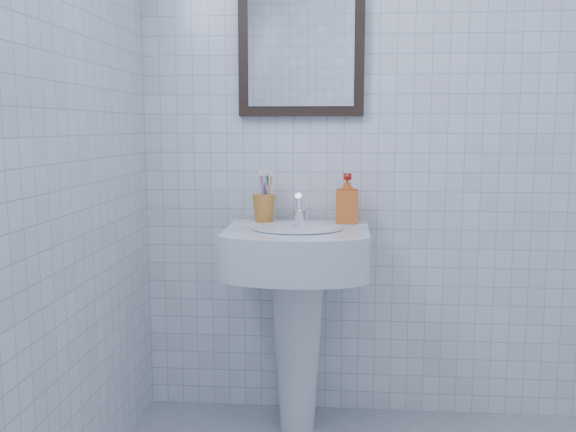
{
  "coord_description": "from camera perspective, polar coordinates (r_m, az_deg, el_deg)",
  "views": [
    {
      "loc": [
        -0.28,
        -1.42,
        1.2
      ],
      "look_at": [
        -0.47,
        0.86,
        0.88
      ],
      "focal_mm": 40.0,
      "sensor_mm": 36.0,
      "label": 1
    }
  ],
  "objects": [
    {
      "name": "faucet",
      "position": [
        2.53,
        1.0,
        0.5
      ],
      "size": [
        0.05,
        0.11,
        0.12
      ],
      "color": "white",
      "rests_on": "washbasin"
    },
    {
      "name": "toothbrush_cup",
      "position": [
        2.55,
        -2.14,
        0.71
      ],
      "size": [
        0.1,
        0.1,
        0.11
      ],
      "primitive_type": null,
      "rotation": [
        0.0,
        0.0,
        0.05
      ],
      "color": "#C87B2A",
      "rests_on": "washbasin"
    },
    {
      "name": "soap_dispenser",
      "position": [
        2.54,
        5.28,
        1.57
      ],
      "size": [
        0.09,
        0.09,
        0.19
      ],
      "primitive_type": "imported",
      "rotation": [
        0.0,
        0.0,
        -0.02
      ],
      "color": "red",
      "rests_on": "washbasin"
    },
    {
      "name": "wall_mirror",
      "position": [
        2.63,
        1.18,
        15.61
      ],
      "size": [
        0.5,
        0.04,
        0.62
      ],
      "color": "black",
      "rests_on": "wall_back"
    },
    {
      "name": "wall_back",
      "position": [
        2.64,
        11.09,
        8.91
      ],
      "size": [
        2.2,
        0.02,
        2.5
      ],
      "primitive_type": "cube",
      "color": "silver",
      "rests_on": "ground"
    },
    {
      "name": "washbasin",
      "position": [
        2.5,
        0.83,
        -6.96
      ],
      "size": [
        0.54,
        0.39,
        0.83
      ],
      "color": "silver",
      "rests_on": "ground"
    }
  ]
}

